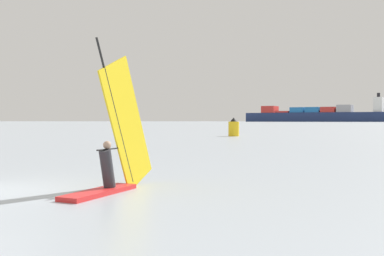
% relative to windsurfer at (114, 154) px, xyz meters
% --- Properties ---
extents(windsurfer, '(1.78, 3.84, 4.23)m').
position_rel_windsurfer_xyz_m(windsurfer, '(0.00, 0.00, 0.00)').
color(windsurfer, red).
rests_on(windsurfer, ground_plane).
extents(cargo_ship, '(204.16, 117.72, 39.37)m').
position_rel_windsurfer_xyz_m(cargo_ship, '(151.62, 633.64, 8.84)').
color(cargo_ship, navy).
rests_on(cargo_ship, ground_plane).
extents(distant_headland, '(924.26, 329.92, 30.87)m').
position_rel_windsurfer_xyz_m(distant_headland, '(-5.51, 1304.49, 14.44)').
color(distant_headland, '#756B56').
rests_on(distant_headland, ground_plane).
extents(channel_buoy, '(1.30, 1.30, 2.28)m').
position_rel_windsurfer_xyz_m(channel_buoy, '(4.98, 42.02, 0.03)').
color(channel_buoy, yellow).
rests_on(channel_buoy, ground_plane).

